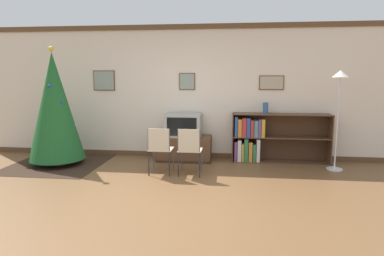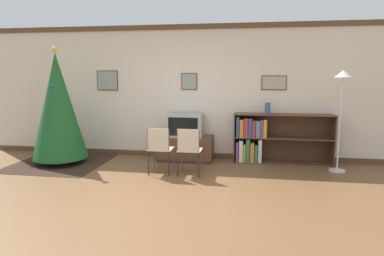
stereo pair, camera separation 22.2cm
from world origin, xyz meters
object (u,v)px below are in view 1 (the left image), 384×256
Objects in this scene: christmas_tree at (55,107)px; vase at (266,108)px; bookshelf at (262,138)px; folding_chair_left at (160,148)px; folding_chair_right at (190,148)px; standing_lamp at (339,94)px; television at (184,125)px; tv_console at (184,148)px.

vase is at bearing 9.56° from christmas_tree.
christmas_tree is at bearing -170.44° from vase.
vase is (0.04, -0.02, 0.61)m from bookshelf.
folding_chair_right is at bearing 0.00° from folding_chair_left.
bookshelf is 0.61m from vase.
bookshelf is 1.05× the size of standing_lamp.
folding_chair_right is at bearing -139.15° from bookshelf.
folding_chair_right is 0.46× the size of standing_lamp.
television is 1.09m from folding_chair_left.
television is at bearing -90.00° from tv_console.
tv_console is at bearing -177.25° from vase.
bookshelf reaches higher than folding_chair_right.
christmas_tree reaches higher than tv_console.
christmas_tree is 2.25m from folding_chair_left.
bookshelf is (1.55, 0.10, 0.22)m from tv_console.
vase is (1.34, 1.10, 0.60)m from folding_chair_right.
television is at bearing 76.02° from folding_chair_left.
tv_console is 0.47m from television.
bookshelf reaches higher than television.
folding_chair_right is 0.44× the size of bookshelf.
bookshelf is (1.55, 0.10, -0.26)m from television.
tv_console is at bearing 172.95° from standing_lamp.
christmas_tree is 1.18× the size of bookshelf.
folding_chair_left is 2.13m from bookshelf.
folding_chair_left and folding_chair_right have the same top height.
standing_lamp reaches higher than bookshelf.
bookshelf is at bearing 31.84° from folding_chair_left.
folding_chair_right is at bearing -140.49° from vase.
standing_lamp is (1.27, -0.44, 0.90)m from bookshelf.
television is at bearing 13.95° from christmas_tree.
christmas_tree is 2.71× the size of folding_chair_right.
standing_lamp is at bearing -7.00° from television.
vase reaches higher than tv_console.
bookshelf reaches higher than tv_console.
vase is at bearing 2.75° from tv_console.
vase is at bearing 30.85° from folding_chair_left.
bookshelf is at bearing 9.92° from christmas_tree.
folding_chair_left is at bearing -103.98° from television.
standing_lamp reaches higher than folding_chair_left.
folding_chair_right is at bearing -9.48° from christmas_tree.
vase is (3.96, 0.67, -0.04)m from christmas_tree.
standing_lamp is (1.23, -0.43, 0.30)m from vase.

